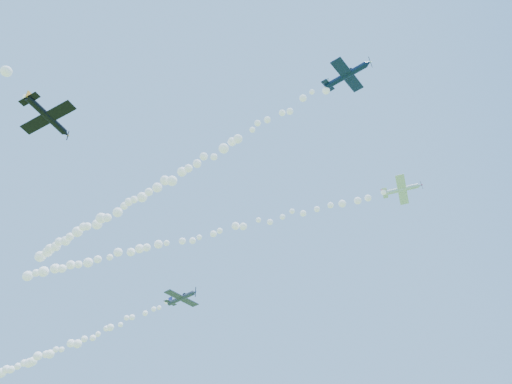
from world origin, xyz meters
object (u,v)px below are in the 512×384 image
at_px(plane_navy, 347,75).
at_px(plane_grey, 182,298).
at_px(plane_white, 402,189).
at_px(plane_black, 48,117).

relative_size(plane_navy, plane_grey, 0.96).
distance_m(plane_navy, plane_grey, 49.89).
distance_m(plane_white, plane_grey, 44.70).
bearing_deg(plane_navy, plane_grey, 160.28).
bearing_deg(plane_black, plane_grey, 14.02).
xyz_separation_m(plane_navy, plane_grey, (-40.00, 27.07, -12.49)).
relative_size(plane_white, plane_navy, 0.95).
height_order(plane_navy, plane_grey, plane_navy).
height_order(plane_white, plane_navy, plane_navy).
bearing_deg(plane_grey, plane_white, 10.62).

